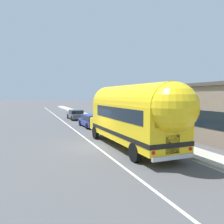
{
  "coord_description": "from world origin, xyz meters",
  "views": [
    {
      "loc": [
        -4.2,
        -14.64,
        3.47
      ],
      "look_at": [
        1.76,
        1.38,
        2.18
      ],
      "focal_mm": 35.99,
      "sensor_mm": 36.0,
      "label": 1
    }
  ],
  "objects": [
    {
      "name": "car_lead",
      "position": [
        2.19,
        8.68,
        0.79
      ],
      "size": [
        2.13,
        4.3,
        1.37
      ],
      "color": "navy",
      "rests_on": "ground"
    },
    {
      "name": "ground_plane",
      "position": [
        0.0,
        0.0,
        0.0
      ],
      "size": [
        300.0,
        300.0,
        0.0
      ],
      "primitive_type": "plane",
      "color": "#4C4C4F"
    },
    {
      "name": "sidewalk_slab",
      "position": [
        4.85,
        10.0,
        0.07
      ],
      "size": [
        1.81,
        90.0,
        0.15
      ],
      "primitive_type": "cube",
      "color": "#ADA89E",
      "rests_on": "ground"
    },
    {
      "name": "painted_bus",
      "position": [
        2.0,
        -1.92,
        2.3
      ],
      "size": [
        2.79,
        11.22,
        4.12
      ],
      "color": "yellow",
      "rests_on": "ground"
    },
    {
      "name": "lane_markings",
      "position": [
        1.82,
        12.0,
        0.0
      ],
      "size": [
        4.07,
        80.0,
        0.01
      ],
      "color": "silver",
      "rests_on": "ground"
    },
    {
      "name": "car_second",
      "position": [
        2.12,
        17.14,
        0.73
      ],
      "size": [
        2.02,
        4.49,
        1.37
      ],
      "color": "#474C51",
      "rests_on": "ground"
    }
  ]
}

